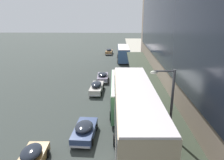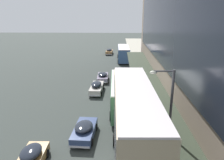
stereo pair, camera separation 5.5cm
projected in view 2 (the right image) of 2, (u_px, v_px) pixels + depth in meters
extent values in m
cube|color=tan|center=(133.00, 154.00, 14.80)|extent=(2.78, 11.03, 2.97)
cube|color=black|center=(133.00, 149.00, 14.70)|extent=(2.79, 10.15, 1.31)
cube|color=silver|center=(133.00, 134.00, 14.35)|extent=(2.68, 11.02, 0.12)
cube|color=tan|center=(134.00, 112.00, 13.90)|extent=(2.78, 11.03, 2.97)
cube|color=black|center=(134.00, 107.00, 13.79)|extent=(2.79, 10.15, 1.31)
cube|color=silver|center=(135.00, 90.00, 13.45)|extent=(2.68, 11.02, 0.12)
cube|color=black|center=(129.00, 71.00, 18.81)|extent=(1.23, 0.10, 0.36)
cylinder|color=black|center=(114.00, 140.00, 18.76)|extent=(0.28, 1.01, 1.00)
cylinder|color=black|center=(143.00, 140.00, 18.75)|extent=(0.28, 1.01, 1.00)
cube|color=#40659A|center=(124.00, 53.00, 51.56)|extent=(2.69, 9.55, 2.92)
cube|color=black|center=(124.00, 52.00, 51.45)|extent=(2.72, 8.79, 1.28)
cube|color=silver|center=(124.00, 47.00, 51.11)|extent=(2.59, 9.55, 0.12)
cube|color=black|center=(123.00, 45.00, 55.79)|extent=(1.28, 0.08, 0.36)
cylinder|color=black|center=(118.00, 56.00, 55.06)|extent=(0.26, 1.00, 1.00)
cylinder|color=black|center=(128.00, 56.00, 55.01)|extent=(0.26, 1.00, 1.00)
cylinder|color=black|center=(118.00, 61.00, 49.15)|extent=(0.26, 1.00, 1.00)
cylinder|color=black|center=(130.00, 61.00, 49.10)|extent=(0.26, 1.00, 1.00)
cube|color=#4D8E5C|center=(122.00, 93.00, 25.78)|extent=(2.82, 10.19, 3.00)
cube|color=black|center=(122.00, 91.00, 25.67)|extent=(2.84, 9.38, 1.32)
cube|color=silver|center=(122.00, 81.00, 25.32)|extent=(2.72, 10.19, 0.12)
cube|color=black|center=(121.00, 72.00, 30.29)|extent=(1.30, 0.09, 0.36)
cylinder|color=black|center=(112.00, 94.00, 29.48)|extent=(0.27, 1.01, 1.00)
cylinder|color=black|center=(131.00, 94.00, 29.46)|extent=(0.27, 1.01, 1.00)
cylinder|color=black|center=(111.00, 116.00, 23.18)|extent=(0.27, 1.01, 1.00)
cylinder|color=black|center=(135.00, 116.00, 23.16)|extent=(0.27, 1.01, 1.00)
cube|color=navy|center=(85.00, 131.00, 19.98)|extent=(2.01, 4.29, 0.75)
ellipsoid|color=#1E232D|center=(84.00, 126.00, 19.60)|extent=(1.70, 2.39, 0.52)
cube|color=silver|center=(89.00, 122.00, 22.10)|extent=(1.72, 0.20, 0.14)
cube|color=silver|center=(79.00, 147.00, 17.99)|extent=(1.72, 0.20, 0.14)
sphere|color=silver|center=(84.00, 120.00, 22.03)|extent=(0.18, 0.18, 0.18)
sphere|color=silver|center=(94.00, 120.00, 21.95)|extent=(0.18, 0.18, 0.18)
cylinder|color=black|center=(78.00, 126.00, 21.37)|extent=(0.17, 0.65, 0.64)
cylinder|color=black|center=(96.00, 127.00, 21.24)|extent=(0.17, 0.65, 0.64)
cylinder|color=black|center=(71.00, 141.00, 18.89)|extent=(0.17, 0.65, 0.64)
cylinder|color=black|center=(92.00, 142.00, 18.75)|extent=(0.17, 0.65, 0.64)
cube|color=#A51D0F|center=(126.00, 79.00, 35.56)|extent=(1.85, 4.06, 0.80)
ellipsoid|color=#1E232D|center=(126.00, 76.00, 35.18)|extent=(1.59, 2.25, 0.51)
cube|color=silver|center=(125.00, 77.00, 37.60)|extent=(1.65, 0.17, 0.14)
cube|color=silver|center=(127.00, 85.00, 33.67)|extent=(1.65, 0.17, 0.14)
sphere|color=silver|center=(122.00, 75.00, 37.48)|extent=(0.18, 0.18, 0.18)
sphere|color=silver|center=(128.00, 75.00, 37.48)|extent=(0.18, 0.18, 0.18)
cylinder|color=black|center=(120.00, 79.00, 36.84)|extent=(0.16, 0.64, 0.64)
cylinder|color=black|center=(131.00, 79.00, 36.84)|extent=(0.16, 0.64, 0.64)
cylinder|color=black|center=(121.00, 83.00, 34.46)|extent=(0.16, 0.64, 0.64)
cylinder|color=black|center=(132.00, 83.00, 34.46)|extent=(0.16, 0.64, 0.64)
cube|color=olive|center=(109.00, 52.00, 60.35)|extent=(1.88, 4.54, 0.80)
ellipsoid|color=#1E232D|center=(109.00, 50.00, 59.94)|extent=(1.59, 2.52, 0.58)
cube|color=silver|center=(110.00, 51.00, 62.61)|extent=(1.62, 0.18, 0.14)
cube|color=silver|center=(109.00, 54.00, 58.25)|extent=(1.62, 0.18, 0.14)
sphere|color=silver|center=(108.00, 50.00, 62.52)|extent=(0.18, 0.18, 0.18)
sphere|color=silver|center=(112.00, 50.00, 62.46)|extent=(0.18, 0.18, 0.18)
cylinder|color=black|center=(107.00, 52.00, 61.82)|extent=(0.17, 0.65, 0.64)
cylinder|color=black|center=(113.00, 52.00, 61.70)|extent=(0.17, 0.65, 0.64)
cylinder|color=black|center=(106.00, 54.00, 59.18)|extent=(0.17, 0.65, 0.64)
cylinder|color=black|center=(112.00, 54.00, 59.06)|extent=(0.17, 0.65, 0.64)
ellipsoid|color=#1E232D|center=(31.00, 152.00, 16.02)|extent=(1.54, 2.25, 0.61)
cube|color=silver|center=(40.00, 147.00, 18.04)|extent=(1.60, 0.16, 0.14)
cylinder|color=black|center=(48.00, 153.00, 17.27)|extent=(0.16, 0.64, 0.64)
cylinder|color=black|center=(26.00, 153.00, 17.28)|extent=(0.16, 0.64, 0.64)
cube|color=beige|center=(97.00, 88.00, 31.36)|extent=(1.76, 4.70, 0.78)
ellipsoid|color=#1E232D|center=(96.00, 84.00, 30.94)|extent=(1.50, 2.60, 0.63)
cube|color=silver|center=(99.00, 85.00, 33.70)|extent=(1.53, 0.17, 0.14)
cube|color=silver|center=(94.00, 96.00, 29.16)|extent=(1.53, 0.17, 0.14)
sphere|color=silver|center=(96.00, 83.00, 33.61)|extent=(0.18, 0.18, 0.18)
sphere|color=silver|center=(102.00, 83.00, 33.55)|extent=(0.18, 0.18, 0.18)
cylinder|color=black|center=(93.00, 87.00, 32.87)|extent=(0.16, 0.64, 0.64)
cylinder|color=black|center=(103.00, 87.00, 32.77)|extent=(0.16, 0.64, 0.64)
cylinder|color=black|center=(90.00, 93.00, 30.12)|extent=(0.16, 0.64, 0.64)
cylinder|color=black|center=(101.00, 94.00, 30.02)|extent=(0.16, 0.64, 0.64)
cube|color=gray|center=(103.00, 77.00, 36.67)|extent=(1.89, 4.22, 0.72)
ellipsoid|color=#1E232D|center=(103.00, 74.00, 36.30)|extent=(1.61, 2.34, 0.53)
cube|color=silver|center=(103.00, 75.00, 38.77)|extent=(1.64, 0.19, 0.14)
cube|color=silver|center=(102.00, 82.00, 34.70)|extent=(1.64, 0.19, 0.14)
sphere|color=silver|center=(100.00, 74.00, 38.66)|extent=(0.18, 0.18, 0.18)
sphere|color=silver|center=(106.00, 74.00, 38.66)|extent=(0.18, 0.18, 0.18)
cylinder|color=black|center=(98.00, 77.00, 37.97)|extent=(0.17, 0.65, 0.64)
cylinder|color=black|center=(108.00, 77.00, 37.99)|extent=(0.17, 0.65, 0.64)
cylinder|color=black|center=(97.00, 81.00, 35.51)|extent=(0.17, 0.65, 0.64)
cylinder|color=black|center=(108.00, 81.00, 35.53)|extent=(0.17, 0.65, 0.64)
cylinder|color=#4C4C51|center=(169.00, 128.00, 13.90)|extent=(0.16, 0.16, 7.64)
cylinder|color=#4C4C51|center=(164.00, 71.00, 12.82)|extent=(1.20, 0.10, 0.10)
ellipsoid|color=silver|center=(154.00, 72.00, 12.86)|extent=(0.44, 0.28, 0.20)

